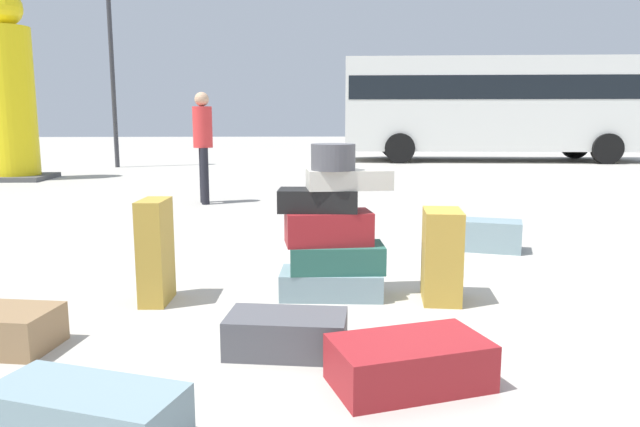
# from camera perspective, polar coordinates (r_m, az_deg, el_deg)

# --- Properties ---
(ground_plane) EXTENTS (80.00, 80.00, 0.00)m
(ground_plane) POSITION_cam_1_polar(r_m,az_deg,el_deg) (4.42, 6.48, -8.27)
(ground_plane) COLOR #ADA89E
(suitcase_tower) EXTENTS (0.84, 0.46, 1.15)m
(suitcase_tower) POSITION_cam_1_polar(r_m,az_deg,el_deg) (4.36, 1.22, -1.95)
(suitcase_tower) COLOR gray
(suitcase_tower) RESTS_ON ground
(suitcase_maroon_upright_blue) EXTENTS (0.85, 0.62, 0.24)m
(suitcase_maroon_upright_blue) POSITION_cam_1_polar(r_m,az_deg,el_deg) (3.05, 8.68, -14.16)
(suitcase_maroon_upright_blue) COLOR maroon
(suitcase_maroon_upright_blue) RESTS_ON ground
(suitcase_slate_behind_tower) EXTENTS (0.87, 0.60, 0.24)m
(suitcase_slate_behind_tower) POSITION_cam_1_polar(r_m,az_deg,el_deg) (2.71, -21.78, -17.85)
(suitcase_slate_behind_tower) COLOR gray
(suitcase_slate_behind_tower) RESTS_ON ground
(suitcase_slate_left_side) EXTENTS (0.79, 0.57, 0.31)m
(suitcase_slate_left_side) POSITION_cam_1_polar(r_m,az_deg,el_deg) (6.19, 15.71, -2.04)
(suitcase_slate_left_side) COLOR gray
(suitcase_slate_left_side) RESTS_ON ground
(suitcase_tan_foreground_far) EXTENTS (0.20, 0.38, 0.76)m
(suitcase_tan_foreground_far) POSITION_cam_1_polar(r_m,az_deg,el_deg) (4.40, -15.72, -3.57)
(suitcase_tan_foreground_far) COLOR #B28C33
(suitcase_tan_foreground_far) RESTS_ON ground
(suitcase_tan_foreground_near) EXTENTS (0.33, 0.44, 0.67)m
(suitcase_tan_foreground_near) POSITION_cam_1_polar(r_m,az_deg,el_deg) (4.37, 11.76, -4.04)
(suitcase_tan_foreground_near) COLOR #B28C33
(suitcase_tan_foreground_near) RESTS_ON ground
(suitcase_charcoal_white_trunk) EXTENTS (0.72, 0.47, 0.22)m
(suitcase_charcoal_white_trunk) POSITION_cam_1_polar(r_m,az_deg,el_deg) (3.42, -3.26, -11.59)
(suitcase_charcoal_white_trunk) COLOR #4C4C51
(suitcase_charcoal_white_trunk) RESTS_ON ground
(person_bearded_onlooker) EXTENTS (0.30, 0.33, 1.73)m
(person_bearded_onlooker) POSITION_cam_1_polar(r_m,az_deg,el_deg) (9.36, -11.33, 7.28)
(person_bearded_onlooker) COLOR black
(person_bearded_onlooker) RESTS_ON ground
(yellow_dummy_statue) EXTENTS (1.37, 1.37, 4.02)m
(yellow_dummy_statue) POSITION_cam_1_polar(r_m,az_deg,el_deg) (14.50, -27.87, 9.99)
(yellow_dummy_statue) COLOR yellow
(yellow_dummy_statue) RESTS_ON ground
(parked_bus) EXTENTS (9.58, 3.45, 3.15)m
(parked_bus) POSITION_cam_1_polar(r_m,az_deg,el_deg) (19.54, 16.63, 10.33)
(parked_bus) COLOR silver
(parked_bus) RESTS_ON ground
(lamp_post) EXTENTS (0.36, 0.36, 5.40)m
(lamp_post) POSITION_cam_1_polar(r_m,az_deg,el_deg) (17.27, -19.75, 16.22)
(lamp_post) COLOR #333338
(lamp_post) RESTS_ON ground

